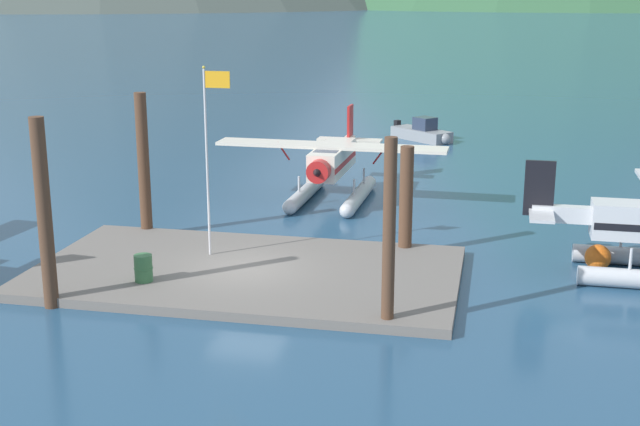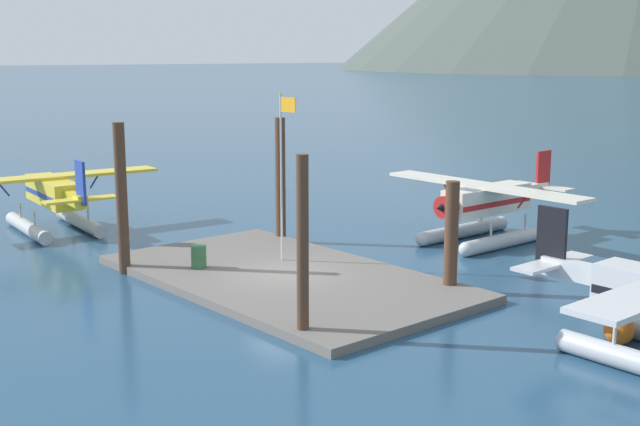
{
  "view_description": "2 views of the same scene",
  "coord_description": "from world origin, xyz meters",
  "px_view_note": "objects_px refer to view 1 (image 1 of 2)",
  "views": [
    {
      "loc": [
        8.07,
        -26.12,
        9.44
      ],
      "look_at": [
        1.72,
        3.87,
        1.31
      ],
      "focal_mm": 47.81,
      "sensor_mm": 36.0,
      "label": 1
    },
    {
      "loc": [
        23.19,
        -18.32,
        8.35
      ],
      "look_at": [
        0.13,
        1.63,
        2.42
      ],
      "focal_mm": 45.96,
      "sensor_mm": 36.0,
      "label": 2
    }
  ],
  "objects_px": {
    "seaplane_cream_bow_centre": "(332,167)",
    "boat_grey_open_north": "(423,133)",
    "mooring_buoy": "(598,257)",
    "flagpole": "(210,141)",
    "fuel_drum": "(143,268)"
  },
  "relations": [
    {
      "from": "fuel_drum",
      "to": "seaplane_cream_bow_centre",
      "type": "xyz_separation_m",
      "value": [
        3.63,
        12.86,
        0.84
      ]
    },
    {
      "from": "flagpole",
      "to": "mooring_buoy",
      "type": "relative_size",
      "value": 7.41
    },
    {
      "from": "fuel_drum",
      "to": "seaplane_cream_bow_centre",
      "type": "bearing_deg",
      "value": 74.23
    },
    {
      "from": "seaplane_cream_bow_centre",
      "to": "boat_grey_open_north",
      "type": "height_order",
      "value": "seaplane_cream_bow_centre"
    },
    {
      "from": "flagpole",
      "to": "boat_grey_open_north",
      "type": "xyz_separation_m",
      "value": [
        4.94,
        26.67,
        -3.89
      ]
    },
    {
      "from": "flagpole",
      "to": "seaplane_cream_bow_centre",
      "type": "relative_size",
      "value": 0.63
    },
    {
      "from": "fuel_drum",
      "to": "mooring_buoy",
      "type": "height_order",
      "value": "fuel_drum"
    },
    {
      "from": "fuel_drum",
      "to": "boat_grey_open_north",
      "type": "height_order",
      "value": "boat_grey_open_north"
    },
    {
      "from": "seaplane_cream_bow_centre",
      "to": "flagpole",
      "type": "bearing_deg",
      "value": -103.69
    },
    {
      "from": "mooring_buoy",
      "to": "seaplane_cream_bow_centre",
      "type": "height_order",
      "value": "seaplane_cream_bow_centre"
    },
    {
      "from": "flagpole",
      "to": "fuel_drum",
      "type": "bearing_deg",
      "value": -111.9
    },
    {
      "from": "fuel_drum",
      "to": "mooring_buoy",
      "type": "relative_size",
      "value": 0.99
    },
    {
      "from": "flagpole",
      "to": "fuel_drum",
      "type": "relative_size",
      "value": 7.52
    },
    {
      "from": "flagpole",
      "to": "seaplane_cream_bow_centre",
      "type": "xyz_separation_m",
      "value": [
        2.37,
        9.71,
        -2.8
      ]
    },
    {
      "from": "flagpole",
      "to": "boat_grey_open_north",
      "type": "bearing_deg",
      "value": 79.51
    }
  ]
}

